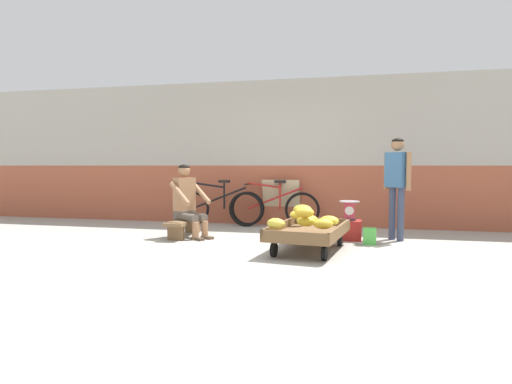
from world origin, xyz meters
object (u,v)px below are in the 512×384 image
Objects in this scene: bicycle_near_left at (219,207)px; weighing_scale at (349,210)px; bicycle_far_left at (274,207)px; low_bench at (185,224)px; banana_cart at (309,233)px; sign_board at (281,203)px; customer_adult at (397,177)px; plastic_crate at (349,230)px; vendor_seated at (188,201)px; shopping_bag at (370,236)px.

weighing_scale is at bearing -23.34° from bicycle_near_left.
weighing_scale is 1.83m from bicycle_far_left.
banana_cart is at bearing -20.60° from low_bench.
banana_cart is 0.93× the size of bicycle_far_left.
sign_board reaches higher than weighing_scale.
sign_board is 2.38m from customer_adult.
plastic_crate is 0.22× the size of bicycle_near_left.
vendor_seated is 0.69× the size of bicycle_near_left.
shopping_bag is (0.29, -0.31, -0.33)m from weighing_scale.
customer_adult is at bearing -15.89° from bicycle_near_left.
shopping_bag is (0.79, 0.68, -0.12)m from banana_cart.
vendor_seated is 2.53m from plastic_crate.
low_bench is at bearing -173.50° from customer_adult.
sign_board is at bearing 132.67° from plastic_crate.
low_bench is 0.67× the size of bicycle_far_left.
weighing_scale is 0.20× the size of customer_adult.
plastic_crate is 0.42× the size of sign_board.
bicycle_near_left is 3.26m from customer_adult.
vendor_seated reaches higher than banana_cart.
banana_cart is 2.51m from sign_board.
banana_cart is at bearing -139.31° from shopping_bag.
plastic_crate is 0.30m from weighing_scale.
banana_cart is 1.01× the size of customer_adult.
weighing_scale is 0.86m from customer_adult.
bicycle_far_left is 2.39m from customer_adult.
plastic_crate is at bearing 63.43° from banana_cart.
banana_cart is 6.42× the size of shopping_bag.
plastic_crate is at bearing 90.00° from weighing_scale.
bicycle_near_left is at bearing 86.09° from vendor_seated.
weighing_scale is (2.49, 0.26, -0.11)m from vendor_seated.
shopping_bag is at bearing -47.18° from plastic_crate.
vendor_seated is 2.81m from shopping_bag.
plastic_crate is 1.07m from customer_adult.
plastic_crate reaches higher than shopping_bag.
weighing_scale is (0.00, -0.00, 0.30)m from plastic_crate.
low_bench is 1.29× the size of sign_board.
low_bench is 0.67× the size of bicycle_near_left.
bicycle_near_left is (0.16, 1.25, 0.15)m from low_bench.
weighing_scale is at bearing 4.77° from low_bench.
sign_board reaches higher than bicycle_far_left.
plastic_crate is 1.91m from sign_board.
vendor_seated is at bearing -127.31° from bicycle_far_left.
banana_cart reaches higher than low_bench.
bicycle_near_left and bicycle_far_left have the same top height.
banana_cart is 1.39× the size of low_bench.
sign_board is 3.60× the size of shopping_bag.
low_bench is 3.71× the size of weighing_scale.
customer_adult reaches higher than shopping_bag.
customer_adult is 6.38× the size of shopping_bag.
bicycle_far_left is (-1.38, 1.19, 0.20)m from plastic_crate.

